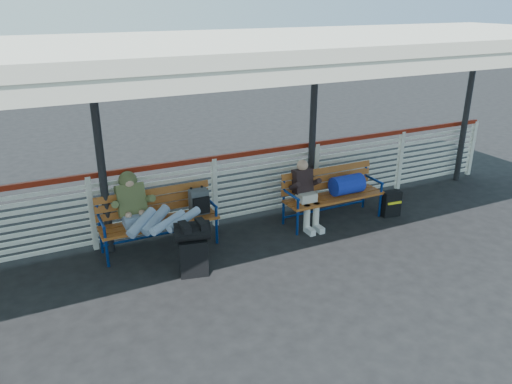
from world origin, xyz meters
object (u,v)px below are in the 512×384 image
luggage_stack (193,246)px  traveler_man (154,216)px  bench_right (339,187)px  companion_person (306,193)px  bench_left (167,211)px  suitcase_side (391,203)px

luggage_stack → traveler_man: traveler_man is taller
bench_right → companion_person: size_ratio=1.57×
luggage_stack → bench_left: 1.05m
traveler_man → suitcase_side: size_ratio=3.55×
luggage_stack → bench_left: (-0.05, 1.04, 0.13)m
bench_left → bench_right: size_ratio=1.00×
bench_left → suitcase_side: bench_left is taller
traveler_man → suitcase_side: bearing=-4.0°
bench_right → traveler_man: 3.27m
bench_right → companion_person: bearing=-179.2°
bench_right → suitcase_side: (0.93, -0.31, -0.36)m
bench_right → companion_person: 0.67m
bench_right → traveler_man: traveler_man is taller
bench_left → traveler_man: size_ratio=1.10×
bench_right → suitcase_side: bench_right is taller
bench_left → companion_person: bearing=-8.6°
companion_person → suitcase_side: 1.67m
luggage_stack → bench_left: bearing=105.6°
bench_left → bench_right: bearing=-6.5°
bench_left → suitcase_side: bearing=-9.4°
luggage_stack → companion_person: bearing=30.0°
suitcase_side → luggage_stack: bearing=-168.6°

